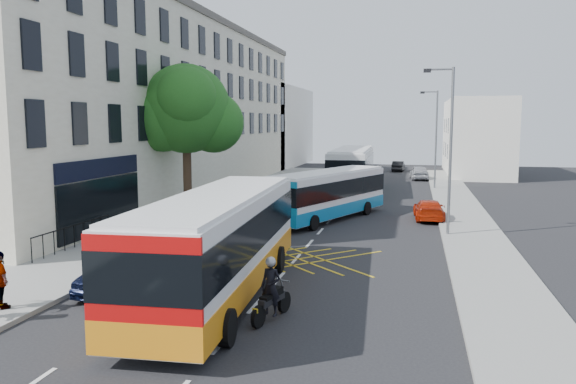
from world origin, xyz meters
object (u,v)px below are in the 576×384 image
Objects in this scene: lamp_far at (435,134)px; distant_car_silver at (419,172)px; parked_car_silver at (181,240)px; bus_near at (219,243)px; bus_far at (352,169)px; bus_mid at (328,194)px; motorbike at (271,290)px; lamp_near at (449,142)px; distant_car_dark at (398,166)px; distant_car_grey at (347,169)px; pedestrian_far at (0,280)px; street_tree at (186,110)px; red_hatchback at (429,210)px; parked_car_blue at (120,269)px.

lamp_far reaches higher than distant_car_silver.
distant_car_silver reaches higher than parked_car_silver.
bus_far is at bearing 84.69° from bus_near.
bus_mid reaches higher than distant_car_silver.
parked_car_silver is at bearing -93.44° from bus_mid.
motorbike is at bearing -64.75° from bus_mid.
lamp_near is at bearing 53.13° from bus_near.
distant_car_silver is 9.53m from distant_car_dark.
bus_mid is 0.82× the size of bus_far.
distant_car_dark is (3.00, 33.90, -0.89)m from bus_mid.
distant_car_grey is 1.05× the size of distant_car_silver.
distant_car_dark is 52.83m from pedestrian_far.
bus_far is at bearing 60.89° from street_tree.
pedestrian_far reaches higher than distant_car_grey.
street_tree is 22.57m from lamp_far.
red_hatchback is 22.93m from pedestrian_far.
pedestrian_far reaches higher than distant_car_silver.
bus_near is at bearing -72.58° from bus_mid.
lamp_far is 2.26× the size of distant_car_dark.
bus_near is 0.96× the size of bus_far.
lamp_near is 2.26× the size of distant_car_dark.
parked_car_silver is at bearing 121.61° from bus_near.
distant_car_silver is (-0.41, 23.44, 0.12)m from red_hatchback.
lamp_near is 19.85m from pedestrian_far.
red_hatchback is (-0.70, -15.16, -4.04)m from lamp_far.
bus_near is at bearing -63.52° from street_tree.
distant_car_grey is at bearing 78.65° from street_tree.
street_tree is at bearing -153.52° from bus_mid.
street_tree reaches higher than parked_car_silver.
pedestrian_far reaches higher than parked_car_blue.
bus_mid is at bearing -79.08° from pedestrian_far.
distant_car_dark reaches higher than red_hatchback.
distant_car_dark is (-3.39, 37.54, -4.03)m from lamp_near.
parked_car_blue is at bearing -100.37° from bus_far.
bus_mid is 2.47× the size of distant_car_silver.
lamp_near is 0.67× the size of bus_near.
bus_mid is (8.31, 0.67, -4.82)m from street_tree.
street_tree is at bearing 112.63° from parked_car_silver.
parked_car_silver is at bearing 145.48° from motorbike.
parked_car_blue is at bearing -134.34° from lamp_near.
parked_car_blue is 1.01× the size of red_hatchback.
red_hatchback is at bearing 56.31° from parked_car_blue.
bus_far is 11.99m from distant_car_silver.
bus_far reaches higher than bus_near.
bus_near reaches higher than pedestrian_far.
bus_mid is (-6.39, 3.64, -3.14)m from lamp_near.
motorbike is 0.57× the size of distant_car_dark.
bus_near is 15.07m from bus_mid.
bus_near is 2.91× the size of distant_car_silver.
parked_car_blue is at bearing -85.56° from bus_mid.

